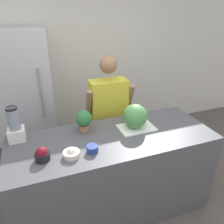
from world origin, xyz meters
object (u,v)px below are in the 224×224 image
object	(u,v)px
person	(109,118)
bowl_cherries	(42,155)
refrigerator	(25,100)
blender	(15,127)
watermelon	(135,116)
potted_plant	(84,120)
bowl_small_blue	(92,149)
bowl_cream	(71,153)

from	to	relation	value
person	bowl_cherries	world-z (taller)	person
refrigerator	blender	xyz separation A→B (m)	(-0.07, -1.06, 0.15)
refrigerator	person	world-z (taller)	refrigerator
watermelon	potted_plant	bearing A→B (deg)	165.85
person	bowl_small_blue	bearing A→B (deg)	-118.31
bowl_small_blue	person	bearing A→B (deg)	61.69
refrigerator	person	bearing A→B (deg)	-34.73
bowl_small_blue	bowl_cream	bearing A→B (deg)	-178.47
potted_plant	bowl_small_blue	bearing A→B (deg)	-93.27
watermelon	blender	bearing A→B (deg)	171.07
potted_plant	person	bearing A→B (deg)	46.29
watermelon	bowl_small_blue	size ratio (longest dim) A/B	2.40
refrigerator	blender	bearing A→B (deg)	-93.65
bowl_cream	blender	bearing A→B (deg)	135.04
bowl_cream	bowl_small_blue	xyz separation A→B (m)	(0.18, 0.00, -0.00)
person	potted_plant	size ratio (longest dim) A/B	7.05
bowl_cream	bowl_small_blue	distance (m)	0.18
person	bowl_cherries	bearing A→B (deg)	-137.66
bowl_cherries	refrigerator	bearing A→B (deg)	95.16
watermelon	bowl_cream	world-z (taller)	watermelon
blender	person	bearing A→B (deg)	19.91
refrigerator	bowl_small_blue	size ratio (longest dim) A/B	17.82
bowl_small_blue	blender	xyz separation A→B (m)	(-0.61, 0.43, 0.11)
bowl_cherries	bowl_cream	world-z (taller)	bowl_cherries
blender	refrigerator	bearing A→B (deg)	86.35
bowl_cherries	bowl_small_blue	bearing A→B (deg)	-4.37
bowl_small_blue	blender	distance (m)	0.76
refrigerator	watermelon	distance (m)	1.65
bowl_small_blue	potted_plant	distance (m)	0.39
watermelon	bowl_cherries	xyz separation A→B (m)	(-0.94, -0.22, -0.09)
person	bowl_cream	xyz separation A→B (m)	(-0.62, -0.81, 0.17)
watermelon	bowl_small_blue	world-z (taller)	watermelon
potted_plant	bowl_cream	bearing A→B (deg)	-118.33
refrigerator	watermelon	bearing A→B (deg)	-49.13
bowl_cherries	bowl_cream	size ratio (longest dim) A/B	0.87
bowl_cherries	bowl_cream	xyz separation A→B (m)	(0.23, -0.04, -0.02)
refrigerator	blender	world-z (taller)	refrigerator
person	potted_plant	distance (m)	0.65
bowl_cherries	bowl_cream	bearing A→B (deg)	-8.96
bowl_cherries	potted_plant	bearing A→B (deg)	38.08
watermelon	refrigerator	bearing A→B (deg)	130.87
bowl_cream	blender	xyz separation A→B (m)	(-0.43, 0.43, 0.11)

